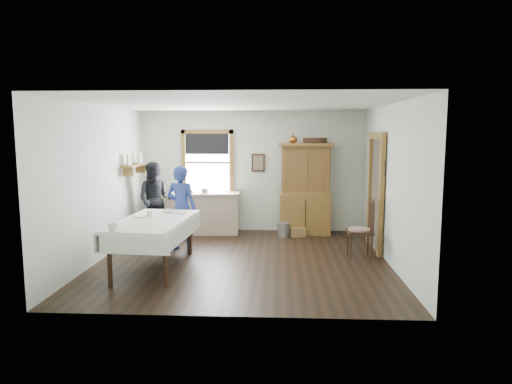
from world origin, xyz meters
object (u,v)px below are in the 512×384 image
(work_counter, at_px, (203,213))
(pail, at_px, (284,230))
(dining_table, at_px, (154,244))
(figure_dark, at_px, (155,202))
(china_hutch, at_px, (305,189))
(wicker_basket, at_px, (297,232))
(spindle_chair, at_px, (360,229))
(woman_blue, at_px, (182,211))

(work_counter, height_order, pail, work_counter)
(dining_table, relative_size, figure_dark, 1.38)
(china_hutch, height_order, wicker_basket, china_hutch)
(spindle_chair, bearing_deg, dining_table, -164.07)
(spindle_chair, distance_m, pail, 2.13)
(dining_table, bearing_deg, china_hutch, 46.52)
(wicker_basket, xyz_separation_m, figure_dark, (-3.04, -0.17, 0.65))
(woman_blue, bearing_deg, figure_dark, -39.45)
(china_hutch, distance_m, dining_table, 3.83)
(china_hutch, relative_size, pail, 6.73)
(dining_table, bearing_deg, pail, 48.72)
(pail, xyz_separation_m, wicker_basket, (0.29, 0.04, -0.05))
(figure_dark, bearing_deg, work_counter, 20.74)
(spindle_chair, relative_size, figure_dark, 0.72)
(dining_table, xyz_separation_m, figure_dark, (-0.60, 2.30, 0.33))
(china_hutch, bearing_deg, woman_blue, -148.19)
(dining_table, relative_size, pail, 6.89)
(wicker_basket, distance_m, woman_blue, 2.65)
(china_hutch, bearing_deg, dining_table, -134.24)
(china_hutch, height_order, woman_blue, china_hutch)
(pail, distance_m, woman_blue, 2.38)
(work_counter, xyz_separation_m, wicker_basket, (2.07, -0.22, -0.36))
(work_counter, xyz_separation_m, figure_dark, (-0.96, -0.40, 0.29))
(dining_table, relative_size, woman_blue, 1.37)
(work_counter, bearing_deg, woman_blue, -100.35)
(dining_table, height_order, wicker_basket, dining_table)
(woman_blue, bearing_deg, spindle_chair, -172.28)
(wicker_basket, bearing_deg, china_hutch, 57.89)
(work_counter, height_order, figure_dark, figure_dark)
(wicker_basket, bearing_deg, spindle_chair, -57.94)
(pail, distance_m, wicker_basket, 0.30)
(china_hutch, distance_m, wicker_basket, 0.96)
(pail, bearing_deg, dining_table, -131.28)
(wicker_basket, distance_m, figure_dark, 3.11)
(work_counter, xyz_separation_m, dining_table, (-0.36, -2.70, -0.05))
(pail, bearing_deg, wicker_basket, 6.98)
(china_hutch, relative_size, spindle_chair, 1.88)
(woman_blue, bearing_deg, china_hutch, -132.97)
(china_hutch, bearing_deg, figure_dark, -172.88)
(pail, bearing_deg, spindle_chair, -50.62)
(china_hutch, bearing_deg, work_counter, -179.55)
(pail, relative_size, figure_dark, 0.20)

